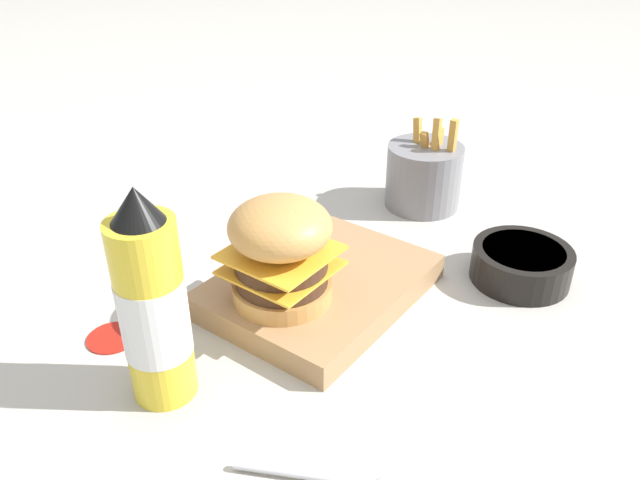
{
  "coord_description": "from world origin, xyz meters",
  "views": [
    {
      "loc": [
        0.52,
        0.36,
        0.46
      ],
      "look_at": [
        0.01,
        -0.02,
        0.08
      ],
      "focal_mm": 35.0,
      "sensor_mm": 36.0,
      "label": 1
    }
  ],
  "objects_px": {
    "ketchup_bottle": "(153,307)",
    "fries_basket": "(424,175)",
    "side_bowl": "(521,263)",
    "serving_board": "(320,286)",
    "burger": "(281,250)"
  },
  "relations": [
    {
      "from": "ketchup_bottle",
      "to": "fries_basket",
      "type": "distance_m",
      "value": 0.53
    },
    {
      "from": "fries_basket",
      "to": "side_bowl",
      "type": "distance_m",
      "value": 0.24
    },
    {
      "from": "serving_board",
      "to": "ketchup_bottle",
      "type": "xyz_separation_m",
      "value": [
        0.23,
        -0.03,
        0.09
      ]
    },
    {
      "from": "serving_board",
      "to": "fries_basket",
      "type": "relative_size",
      "value": 1.78
    },
    {
      "from": "ketchup_bottle",
      "to": "serving_board",
      "type": "bearing_deg",
      "value": 172.65
    },
    {
      "from": "side_bowl",
      "to": "serving_board",
      "type": "bearing_deg",
      "value": -44.97
    },
    {
      "from": "ketchup_bottle",
      "to": "fries_basket",
      "type": "xyz_separation_m",
      "value": [
        -0.52,
        0.01,
        -0.05
      ]
    },
    {
      "from": "burger",
      "to": "side_bowl",
      "type": "height_order",
      "value": "burger"
    },
    {
      "from": "serving_board",
      "to": "fries_basket",
      "type": "distance_m",
      "value": 0.3
    },
    {
      "from": "burger",
      "to": "side_bowl",
      "type": "relative_size",
      "value": 0.98
    },
    {
      "from": "serving_board",
      "to": "side_bowl",
      "type": "height_order",
      "value": "side_bowl"
    },
    {
      "from": "serving_board",
      "to": "burger",
      "type": "xyz_separation_m",
      "value": [
        0.06,
        -0.01,
        0.08
      ]
    },
    {
      "from": "burger",
      "to": "side_bowl",
      "type": "bearing_deg",
      "value": 142.07
    },
    {
      "from": "fries_basket",
      "to": "serving_board",
      "type": "bearing_deg",
      "value": 3.74
    },
    {
      "from": "fries_basket",
      "to": "ketchup_bottle",
      "type": "bearing_deg",
      "value": -1.05
    }
  ]
}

